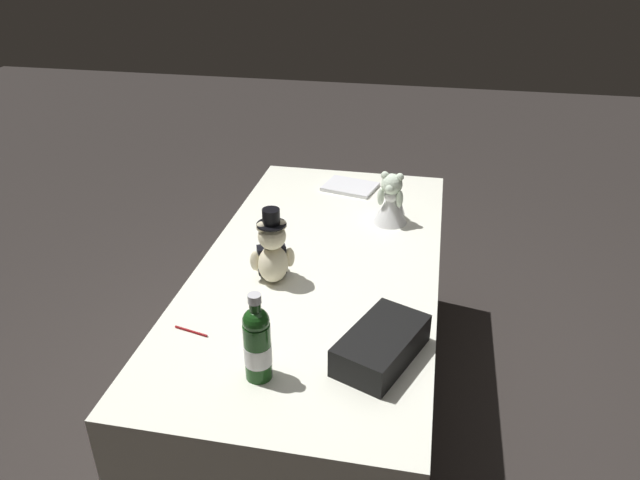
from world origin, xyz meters
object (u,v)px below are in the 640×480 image
at_px(teddy_bear_groom, 272,252).
at_px(teddy_bear_bride, 392,200).
at_px(champagne_bottle, 257,343).
at_px(guestbook, 350,187).
at_px(signing_pen, 192,331).
at_px(gift_case_black, 381,345).

bearing_deg(teddy_bear_groom, teddy_bear_bride, 146.06).
height_order(champagne_bottle, guestbook, champagne_bottle).
xyz_separation_m(signing_pen, guestbook, (-1.30, 0.34, 0.01)).
bearing_deg(teddy_bear_bride, teddy_bear_groom, -33.94).
relative_size(gift_case_black, guestbook, 1.50).
relative_size(champagne_bottle, signing_pen, 2.25).
xyz_separation_m(teddy_bear_groom, champagne_bottle, (0.55, 0.10, 0.01)).
xyz_separation_m(teddy_bear_bride, champagne_bottle, (1.14, -0.30, 0.02)).
bearing_deg(teddy_bear_bride, signing_pen, -30.76).
bearing_deg(guestbook, teddy_bear_groom, 3.55).
bearing_deg(guestbook, signing_pen, -1.25).
relative_size(teddy_bear_groom, gift_case_black, 0.79).
height_order(teddy_bear_bride, signing_pen, teddy_bear_bride).
xyz_separation_m(champagne_bottle, signing_pen, (-0.17, -0.28, -0.12)).
bearing_deg(gift_case_black, guestbook, -167.20).
bearing_deg(teddy_bear_groom, champagne_bottle, 10.57).
bearing_deg(teddy_bear_bride, champagne_bottle, -14.56).
bearing_deg(signing_pen, guestbook, 165.29).
relative_size(teddy_bear_bride, signing_pen, 1.84).
bearing_deg(teddy_bear_groom, gift_case_black, 49.65).
bearing_deg(guestbook, teddy_bear_bride, 49.35).
distance_m(teddy_bear_bride, signing_pen, 1.13).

